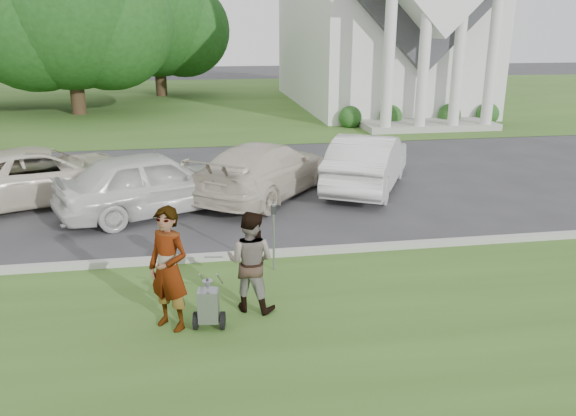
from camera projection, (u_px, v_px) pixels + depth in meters
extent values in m
plane|color=#333335|center=(290.00, 267.00, 11.18)|extent=(120.00, 120.00, 0.00)
cube|color=#35591E|center=(323.00, 347.00, 8.36)|extent=(80.00, 7.00, 0.01)
cube|color=#35591E|center=(222.00, 100.00, 36.53)|extent=(80.00, 30.00, 0.01)
cube|color=#9E9E93|center=(286.00, 253.00, 11.67)|extent=(80.00, 0.18, 0.15)
cube|color=white|center=(372.00, 45.00, 34.01)|extent=(9.00, 16.00, 7.00)
cube|color=#9E9E93|center=(427.00, 125.00, 26.40)|extent=(6.20, 2.60, 0.30)
cylinder|color=white|center=(389.00, 65.00, 24.22)|extent=(0.50, 0.50, 6.00)
cylinder|color=white|center=(424.00, 64.00, 24.46)|extent=(0.50, 0.50, 6.00)
cylinder|color=white|center=(458.00, 64.00, 24.71)|extent=(0.50, 0.50, 6.00)
cylinder|color=white|center=(492.00, 63.00, 24.95)|extent=(0.50, 0.50, 6.00)
sphere|color=#1E4C19|center=(350.00, 117.00, 26.62)|extent=(1.10, 1.10, 1.10)
sphere|color=#1E4C19|center=(391.00, 116.00, 26.92)|extent=(1.10, 1.10, 1.10)
sphere|color=#1E4C19|center=(449.00, 115.00, 27.38)|extent=(1.10, 1.10, 1.10)
sphere|color=#1E4C19|center=(488.00, 114.00, 27.69)|extent=(1.10, 1.10, 1.10)
cylinder|color=#332316|center=(76.00, 84.00, 30.12)|extent=(0.76, 0.76, 3.20)
sphere|color=#1B4314|center=(68.00, 7.00, 28.92)|extent=(8.40, 8.40, 8.40)
sphere|color=#1B4314|center=(108.00, 24.00, 29.74)|extent=(6.89, 6.89, 6.89)
sphere|color=#1B4314|center=(33.00, 20.00, 28.57)|extent=(7.22, 7.22, 7.22)
sphere|color=#1B4314|center=(7.00, 14.00, 31.51)|extent=(7.54, 7.54, 7.54)
cylinder|color=#332316|center=(160.00, 74.00, 38.27)|extent=(0.76, 0.76, 3.00)
sphere|color=#1B4314|center=(157.00, 18.00, 37.17)|extent=(7.60, 7.60, 7.60)
sphere|color=#1B4314|center=(184.00, 30.00, 37.94)|extent=(6.23, 6.23, 6.23)
sphere|color=#1B4314|center=(133.00, 27.00, 36.83)|extent=(6.54, 6.54, 6.54)
cylinder|color=black|center=(196.00, 321.00, 8.84)|extent=(0.11, 0.30, 0.29)
cylinder|color=black|center=(223.00, 321.00, 8.84)|extent=(0.11, 0.30, 0.29)
cylinder|color=#2D2D33|center=(209.00, 321.00, 8.84)|extent=(0.48, 0.11, 0.03)
cube|color=gray|center=(209.00, 306.00, 8.76)|extent=(0.35, 0.31, 0.53)
cone|color=gray|center=(208.00, 285.00, 8.65)|extent=(0.19, 0.19, 0.15)
cylinder|color=#2D2D33|center=(207.00, 281.00, 8.62)|extent=(0.04, 0.04, 0.06)
cylinder|color=gray|center=(203.00, 279.00, 9.12)|extent=(0.14, 0.71, 0.51)
cylinder|color=gray|center=(220.00, 279.00, 9.12)|extent=(0.14, 0.71, 0.51)
cylinder|color=gray|center=(213.00, 257.00, 9.38)|extent=(0.31, 0.07, 0.03)
imported|color=#999999|center=(169.00, 270.00, 8.63)|extent=(0.86, 0.82, 1.99)
imported|color=#999999|center=(250.00, 262.00, 9.24)|extent=(1.04, 0.95, 1.72)
cylinder|color=gray|center=(274.00, 242.00, 10.84)|extent=(0.04, 0.04, 1.17)
cube|color=#2D2D33|center=(273.00, 210.00, 10.64)|extent=(0.10, 0.07, 0.18)
cylinder|color=gray|center=(273.00, 205.00, 10.61)|extent=(0.09, 0.09, 0.03)
imported|color=beige|center=(44.00, 175.00, 15.14)|extent=(5.84, 4.17, 1.48)
imported|color=silver|center=(153.00, 183.00, 14.13)|extent=(5.15, 3.64, 1.63)
imported|color=beige|center=(266.00, 169.00, 15.66)|extent=(4.85, 5.44, 1.52)
imported|color=silver|center=(368.00, 161.00, 16.40)|extent=(3.75, 5.10, 1.60)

